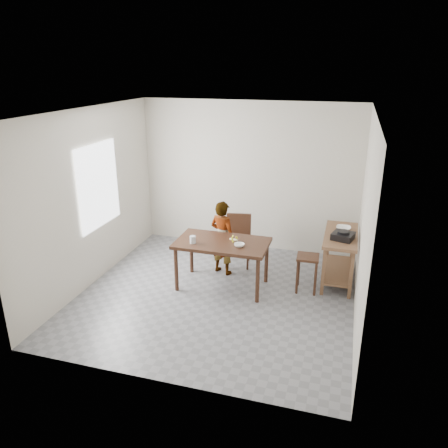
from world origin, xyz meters
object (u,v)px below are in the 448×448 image
(prep_counter, at_px, (339,258))
(stool, at_px, (307,273))
(dining_table, at_px, (222,264))
(dining_chair, at_px, (238,241))
(child, at_px, (223,238))

(prep_counter, height_order, stool, prep_counter)
(dining_table, xyz_separation_m, stool, (1.28, 0.23, -0.09))
(prep_counter, bearing_deg, dining_chair, 175.92)
(prep_counter, bearing_deg, child, -172.65)
(child, bearing_deg, dining_table, 125.34)
(dining_table, distance_m, prep_counter, 1.86)
(dining_table, distance_m, stool, 1.30)
(child, xyz_separation_m, dining_chair, (0.17, 0.36, -0.18))
(prep_counter, relative_size, dining_chair, 1.38)
(child, bearing_deg, prep_counter, -153.20)
(prep_counter, height_order, dining_chair, dining_chair)
(child, bearing_deg, dining_chair, -95.49)
(prep_counter, distance_m, stool, 0.66)
(dining_chair, distance_m, stool, 1.38)
(prep_counter, xyz_separation_m, dining_chair, (-1.68, 0.12, 0.04))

